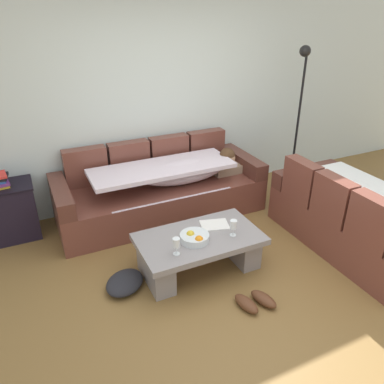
{
  "coord_description": "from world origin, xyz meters",
  "views": [
    {
      "loc": [
        -1.64,
        -2.3,
        2.38
      ],
      "look_at": [
        -0.08,
        1.01,
        0.55
      ],
      "focal_mm": 35.0,
      "sensor_mm": 36.0,
      "label": 1
    }
  ],
  "objects_px": {
    "coffee_table": "(199,248)",
    "pair_of_shoes": "(255,301)",
    "crumpled_garment": "(125,283)",
    "fruit_bowl": "(195,237)",
    "couch_along_wall": "(164,189)",
    "couch_near_window": "(354,219)",
    "wine_glass_near_left": "(176,243)",
    "floor_lamp": "(299,111)",
    "open_magazine": "(214,225)",
    "wine_glass_near_right": "(233,225)",
    "side_cabinet": "(3,213)",
    "book_stack_on_cabinet": "(0,180)"
  },
  "relations": [
    {
      "from": "fruit_bowl",
      "to": "open_magazine",
      "type": "bearing_deg",
      "value": 28.85
    },
    {
      "from": "couch_near_window",
      "to": "wine_glass_near_left",
      "type": "xyz_separation_m",
      "value": [
        -1.99,
        0.17,
        0.16
      ]
    },
    {
      "from": "couch_near_window",
      "to": "coffee_table",
      "type": "height_order",
      "value": "couch_near_window"
    },
    {
      "from": "wine_glass_near_right",
      "to": "crumpled_garment",
      "type": "xyz_separation_m",
      "value": [
        -1.06,
        0.15,
        -0.44
      ]
    },
    {
      "from": "pair_of_shoes",
      "to": "open_magazine",
      "type": "bearing_deg",
      "value": 88.89
    },
    {
      "from": "fruit_bowl",
      "to": "pair_of_shoes",
      "type": "bearing_deg",
      "value": -65.33
    },
    {
      "from": "couch_along_wall",
      "to": "open_magazine",
      "type": "xyz_separation_m",
      "value": [
        0.13,
        -1.09,
        0.06
      ]
    },
    {
      "from": "coffee_table",
      "to": "pair_of_shoes",
      "type": "relative_size",
      "value": 3.45
    },
    {
      "from": "crumpled_garment",
      "to": "fruit_bowl",
      "type": "bearing_deg",
      "value": -6.94
    },
    {
      "from": "book_stack_on_cabinet",
      "to": "floor_lamp",
      "type": "bearing_deg",
      "value": -4.49
    },
    {
      "from": "wine_glass_near_left",
      "to": "pair_of_shoes",
      "type": "xyz_separation_m",
      "value": [
        0.53,
        -0.51,
        -0.45
      ]
    },
    {
      "from": "floor_lamp",
      "to": "open_magazine",
      "type": "bearing_deg",
      "value": -150.46
    },
    {
      "from": "coffee_table",
      "to": "wine_glass_near_right",
      "type": "bearing_deg",
      "value": -21.6
    },
    {
      "from": "wine_glass_near_left",
      "to": "book_stack_on_cabinet",
      "type": "height_order",
      "value": "book_stack_on_cabinet"
    },
    {
      "from": "couch_along_wall",
      "to": "side_cabinet",
      "type": "distance_m",
      "value": 1.84
    },
    {
      "from": "couch_along_wall",
      "to": "coffee_table",
      "type": "relative_size",
      "value": 2.09
    },
    {
      "from": "wine_glass_near_right",
      "to": "crumpled_garment",
      "type": "distance_m",
      "value": 1.16
    },
    {
      "from": "couch_along_wall",
      "to": "fruit_bowl",
      "type": "xyz_separation_m",
      "value": [
        -0.18,
        -1.26,
        0.09
      ]
    },
    {
      "from": "wine_glass_near_left",
      "to": "open_magazine",
      "type": "relative_size",
      "value": 0.59
    },
    {
      "from": "wine_glass_near_left",
      "to": "couch_near_window",
      "type": "bearing_deg",
      "value": -4.96
    },
    {
      "from": "pair_of_shoes",
      "to": "couch_near_window",
      "type": "bearing_deg",
      "value": 13.03
    },
    {
      "from": "couch_near_window",
      "to": "floor_lamp",
      "type": "xyz_separation_m",
      "value": [
        0.35,
        1.48,
        0.78
      ]
    },
    {
      "from": "open_magazine",
      "to": "book_stack_on_cabinet",
      "type": "distance_m",
      "value": 2.33
    },
    {
      "from": "couch_near_window",
      "to": "wine_glass_near_right",
      "type": "bearing_deg",
      "value": 80.86
    },
    {
      "from": "couch_along_wall",
      "to": "floor_lamp",
      "type": "height_order",
      "value": "floor_lamp"
    },
    {
      "from": "coffee_table",
      "to": "side_cabinet",
      "type": "relative_size",
      "value": 1.67
    },
    {
      "from": "couch_along_wall",
      "to": "wine_glass_near_left",
      "type": "bearing_deg",
      "value": -106.74
    },
    {
      "from": "couch_near_window",
      "to": "open_magazine",
      "type": "relative_size",
      "value": 6.42
    },
    {
      "from": "couch_along_wall",
      "to": "pair_of_shoes",
      "type": "bearing_deg",
      "value": -86.59
    },
    {
      "from": "coffee_table",
      "to": "side_cabinet",
      "type": "height_order",
      "value": "side_cabinet"
    },
    {
      "from": "couch_along_wall",
      "to": "crumpled_garment",
      "type": "relative_size",
      "value": 6.27
    },
    {
      "from": "pair_of_shoes",
      "to": "crumpled_garment",
      "type": "height_order",
      "value": "crumpled_garment"
    },
    {
      "from": "wine_glass_near_left",
      "to": "floor_lamp",
      "type": "xyz_separation_m",
      "value": [
        2.34,
        1.31,
        0.62
      ]
    },
    {
      "from": "wine_glass_near_left",
      "to": "wine_glass_near_right",
      "type": "distance_m",
      "value": 0.62
    },
    {
      "from": "wine_glass_near_right",
      "to": "pair_of_shoes",
      "type": "bearing_deg",
      "value": -99.1
    },
    {
      "from": "floor_lamp",
      "to": "crumpled_garment",
      "type": "distance_m",
      "value": 3.18
    },
    {
      "from": "side_cabinet",
      "to": "floor_lamp",
      "type": "xyz_separation_m",
      "value": [
        3.75,
        -0.29,
        0.8
      ]
    },
    {
      "from": "coffee_table",
      "to": "book_stack_on_cabinet",
      "type": "relative_size",
      "value": 5.06
    },
    {
      "from": "fruit_bowl",
      "to": "book_stack_on_cabinet",
      "type": "relative_size",
      "value": 1.18
    },
    {
      "from": "wine_glass_near_right",
      "to": "open_magazine",
      "type": "distance_m",
      "value": 0.27
    },
    {
      "from": "couch_along_wall",
      "to": "floor_lamp",
      "type": "relative_size",
      "value": 1.29
    },
    {
      "from": "couch_along_wall",
      "to": "wine_glass_near_left",
      "type": "relative_size",
      "value": 15.12
    },
    {
      "from": "couch_along_wall",
      "to": "fruit_bowl",
      "type": "height_order",
      "value": "couch_along_wall"
    },
    {
      "from": "open_magazine",
      "to": "pair_of_shoes",
      "type": "bearing_deg",
      "value": -75.72
    },
    {
      "from": "open_magazine",
      "to": "pair_of_shoes",
      "type": "height_order",
      "value": "open_magazine"
    },
    {
      "from": "wine_glass_near_left",
      "to": "wine_glass_near_right",
      "type": "height_order",
      "value": "same"
    },
    {
      "from": "couch_along_wall",
      "to": "crumpled_garment",
      "type": "xyz_separation_m",
      "value": [
        -0.86,
        -1.17,
        -0.27
      ]
    },
    {
      "from": "wine_glass_near_right",
      "to": "side_cabinet",
      "type": "xyz_separation_m",
      "value": [
        -2.03,
        1.55,
        -0.17
      ]
    },
    {
      "from": "couch_along_wall",
      "to": "side_cabinet",
      "type": "height_order",
      "value": "couch_along_wall"
    },
    {
      "from": "coffee_table",
      "to": "pair_of_shoes",
      "type": "height_order",
      "value": "coffee_table"
    }
  ]
}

